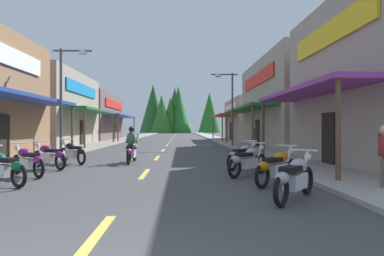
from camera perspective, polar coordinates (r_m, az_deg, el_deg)
name	(u,v)px	position (r m, az deg, el deg)	size (l,w,h in m)	color
ground	(171,141)	(37.36, -3.72, -2.30)	(9.33, 99.73, 0.10)	#424244
sidewalk_left	(119,140)	(37.99, -12.53, -2.09)	(2.31, 99.73, 0.12)	gray
sidewalk_right	(222,140)	(37.63, 5.17, -2.11)	(2.31, 99.73, 0.12)	#9E9991
centerline_dashes	(171,140)	(39.82, -3.61, -2.07)	(0.16, 73.31, 0.01)	#E0C64C
storefront_left_middle	(36,110)	(29.80, -25.45, 2.90)	(9.33, 10.98, 5.95)	gray
storefront_left_far	(87,117)	(41.82, -17.69, 1.77)	(8.30, 13.50, 5.46)	brown
storefront_right_middle	(309,104)	(26.49, 19.57, 3.94)	(9.64, 12.79, 6.59)	gray
storefront_right_far	(263,120)	(39.21, 12.18, 1.38)	(9.39, 11.12, 4.77)	gray
streetlamp_left	(67,86)	(18.44, -20.84, 6.89)	(2.02, 0.30, 5.62)	#474C51
streetlamp_right	(228,99)	(25.09, 6.29, 5.10)	(2.02, 0.30, 5.62)	#474C51
motorcycle_parked_right_0	(295,177)	(7.22, 17.38, -8.14)	(1.43, 1.72, 1.04)	black
motorcycle_parked_right_1	(277,167)	(9.01, 14.47, -6.48)	(1.59, 1.58, 1.04)	black
motorcycle_parked_right_2	(248,160)	(10.50, 9.67, -5.55)	(1.58, 1.59, 1.04)	black
motorcycle_parked_right_3	(243,156)	(12.23, 8.79, -4.74)	(1.48, 1.68, 1.04)	black
motorcycle_parked_left_0	(2,167)	(9.96, -30.00, -5.87)	(1.85, 1.24, 1.04)	black
motorcycle_parked_left_1	(28,161)	(11.47, -26.58, -5.08)	(1.67, 1.50, 1.04)	black
motorcycle_parked_left_2	(49,156)	(13.18, -23.52, -4.40)	(1.75, 1.39, 1.04)	black
motorcycle_parked_left_3	(73,152)	(14.71, -19.96, -3.93)	(1.59, 1.58, 1.04)	black
rider_cruising_lead	(132,148)	(14.29, -10.41, -3.37)	(0.60, 2.14, 1.57)	black
pedestrian_by_shop	(255,135)	(23.85, 10.79, -1.23)	(0.30, 0.57, 1.67)	#726659
treeline_backdrop	(174,111)	(90.28, -3.13, 2.94)	(22.73, 12.62, 13.54)	#236023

